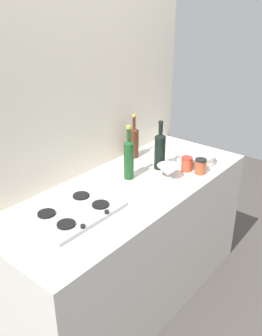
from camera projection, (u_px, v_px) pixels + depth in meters
ground_plane at (131, 295)px, 2.61m from camera, size 6.00×6.00×0.00m
counter_block at (131, 244)px, 2.42m from camera, size 1.80×0.70×0.90m
backsplash_panel at (87, 140)px, 2.36m from camera, size 1.90×0.06×2.22m
stovetop_hob at (74, 211)px, 1.93m from camera, size 0.49×0.35×0.04m
plate_stack at (197, 158)px, 2.53m from camera, size 0.24×0.25×0.07m
wine_bottle_leftmost at (160, 150)px, 2.40m from camera, size 0.07×0.07×0.34m
wine_bottle_mid_left at (129, 158)px, 2.26m from camera, size 0.07×0.07×0.35m
wine_bottle_mid_right at (134, 141)px, 2.59m from camera, size 0.07×0.07×0.32m
mixing_bowl at (168, 171)px, 2.31m from camera, size 0.15×0.15×0.08m
condiment_jar_front at (187, 164)px, 2.40m from camera, size 0.08×0.08×0.10m
condiment_jar_rear at (200, 166)px, 2.36m from camera, size 0.08×0.08×0.10m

